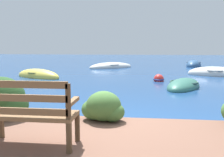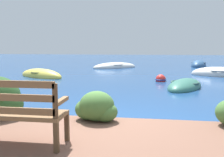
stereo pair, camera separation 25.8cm
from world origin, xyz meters
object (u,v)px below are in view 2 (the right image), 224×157
at_px(rowboat_nearest, 185,87).
at_px(rowboat_outer, 115,67).
at_px(rowboat_far, 219,74).
at_px(park_bench, 19,111).
at_px(mooring_buoy, 161,79).
at_px(rowboat_mid, 41,76).
at_px(rowboat_distant, 199,66).

bearing_deg(rowboat_nearest, rowboat_outer, 49.09).
bearing_deg(rowboat_outer, rowboat_far, 111.26).
height_order(park_bench, rowboat_far, park_bench).
xyz_separation_m(park_bench, rowboat_far, (5.50, 10.79, -0.63)).
height_order(rowboat_outer, mooring_buoy, rowboat_outer).
distance_m(rowboat_nearest, mooring_buoy, 1.90).
xyz_separation_m(rowboat_nearest, mooring_buoy, (-0.81, 1.72, 0.03)).
bearing_deg(rowboat_mid, rowboat_outer, -90.50).
bearing_deg(rowboat_nearest, rowboat_mid, 94.95).
distance_m(park_bench, rowboat_outer, 14.73).
xyz_separation_m(rowboat_mid, rowboat_far, (9.18, 1.88, 0.01)).
bearing_deg(rowboat_distant, park_bench, 179.92).
height_order(park_bench, rowboat_distant, park_bench).
bearing_deg(mooring_buoy, rowboat_nearest, -64.70).
xyz_separation_m(rowboat_outer, mooring_buoy, (2.95, -6.48, 0.02)).
xyz_separation_m(rowboat_mid, rowboat_distant, (9.23, 7.83, 0.01)).
relative_size(park_bench, rowboat_distant, 0.51).
xyz_separation_m(rowboat_nearest, rowboat_outer, (-3.76, 8.20, 0.01)).
distance_m(park_bench, rowboat_nearest, 7.23).
bearing_deg(park_bench, rowboat_nearest, 65.70).
bearing_deg(mooring_buoy, rowboat_distant, 69.08).
distance_m(park_bench, rowboat_mid, 9.66).
height_order(park_bench, rowboat_outer, park_bench).
xyz_separation_m(rowboat_far, rowboat_outer, (-6.15, 3.91, -0.01)).
height_order(rowboat_far, rowboat_outer, rowboat_far).
bearing_deg(park_bench, rowboat_mid, 113.73).
height_order(rowboat_nearest, rowboat_distant, rowboat_distant).
bearing_deg(rowboat_distant, rowboat_far, -162.28).
height_order(park_bench, rowboat_nearest, park_bench).
bearing_deg(rowboat_outer, rowboat_nearest, 78.37).
distance_m(rowboat_mid, rowboat_outer, 6.54).
height_order(rowboat_nearest, mooring_buoy, rowboat_nearest).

